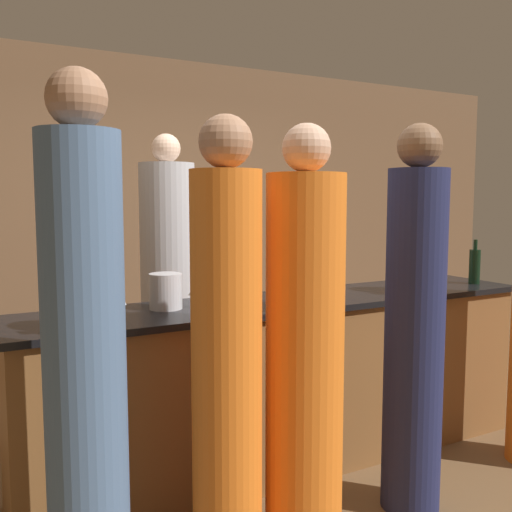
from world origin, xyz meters
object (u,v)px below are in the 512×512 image
at_px(bartender, 168,294).
at_px(guest_4, 305,354).
at_px(guest_2, 414,330).
at_px(guest_0, 85,364).
at_px(guest_1, 227,361).
at_px(wine_bottle_0, 475,266).
at_px(ice_bucket, 166,291).

height_order(bartender, guest_4, bartender).
relative_size(bartender, guest_2, 1.03).
bearing_deg(bartender, guest_0, 60.28).
distance_m(guest_0, guest_1, 0.56).
xyz_separation_m(guest_0, guest_4, (0.95, -0.02, -0.08)).
bearing_deg(wine_bottle_0, guest_4, -161.21).
bearing_deg(guest_1, guest_2, 0.38).
relative_size(guest_4, ice_bucket, 10.04).
height_order(guest_0, guest_1, guest_0).
xyz_separation_m(bartender, wine_bottle_0, (1.86, -0.94, 0.18)).
xyz_separation_m(bartender, guest_1, (-0.31, -1.56, -0.02)).
xyz_separation_m(guest_1, ice_bucket, (0.01, 0.77, 0.18)).
height_order(guest_1, guest_2, guest_2).
relative_size(guest_1, guest_4, 1.01).
height_order(guest_0, guest_4, guest_0).
relative_size(guest_2, ice_bucket, 10.24).
relative_size(guest_0, ice_bucket, 10.76).
relative_size(guest_2, wine_bottle_0, 6.38).
distance_m(guest_1, ice_bucket, 0.79).
bearing_deg(bartender, ice_bucket, 69.42).
bearing_deg(bartender, wine_bottle_0, 153.21).
bearing_deg(ice_bucket, bartender, 69.42).
height_order(bartender, wine_bottle_0, bartender).
xyz_separation_m(guest_2, ice_bucket, (-1.02, 0.77, 0.16)).
xyz_separation_m(guest_4, wine_bottle_0, (1.78, 0.61, 0.23)).
bearing_deg(guest_2, guest_1, -179.62).
height_order(guest_1, wine_bottle_0, guest_1).
height_order(guest_4, wine_bottle_0, guest_4).
xyz_separation_m(guest_1, guest_2, (1.04, 0.01, 0.01)).
relative_size(guest_1, ice_bucket, 10.09).
distance_m(guest_1, guest_2, 1.04).
height_order(bartender, guest_2, bartender).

